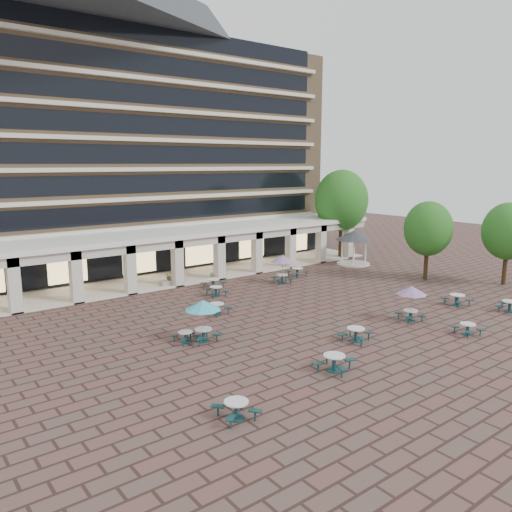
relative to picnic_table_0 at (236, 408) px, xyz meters
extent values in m
plane|color=brown|center=(11.07, 8.78, -0.46)|extent=(120.00, 120.00, 0.00)
cube|color=#8C6F4F|center=(11.07, 34.28, 10.54)|extent=(40.00, 15.00, 22.00)
cube|color=beige|center=(11.07, 26.53, 4.04)|extent=(36.80, 0.50, 0.35)
cube|color=black|center=(11.07, 26.76, 5.34)|extent=(35.20, 0.05, 1.60)
cube|color=beige|center=(11.07, 26.53, 6.64)|extent=(36.80, 0.50, 0.35)
cube|color=black|center=(11.07, 26.76, 7.94)|extent=(35.20, 0.05, 1.60)
cube|color=beige|center=(11.07, 26.53, 9.24)|extent=(36.80, 0.50, 0.35)
cube|color=black|center=(11.07, 26.76, 10.54)|extent=(35.20, 0.05, 1.60)
cube|color=beige|center=(11.07, 26.53, 11.84)|extent=(36.80, 0.50, 0.35)
cube|color=black|center=(11.07, 26.76, 13.14)|extent=(35.20, 0.05, 1.60)
cube|color=beige|center=(11.07, 26.53, 14.44)|extent=(36.80, 0.50, 0.35)
cube|color=black|center=(11.07, 26.76, 15.74)|extent=(35.20, 0.05, 1.60)
cube|color=beige|center=(11.07, 26.53, 17.04)|extent=(36.80, 0.50, 0.35)
cube|color=black|center=(11.07, 26.76, 18.34)|extent=(35.20, 0.05, 1.60)
cube|color=beige|center=(11.07, 26.53, 19.64)|extent=(36.80, 0.50, 0.35)
cube|color=black|center=(11.07, 26.76, 20.94)|extent=(35.20, 0.05, 1.60)
cube|color=white|center=(11.07, 23.78, 3.74)|extent=(42.00, 6.60, 0.40)
cube|color=beige|center=(11.07, 20.93, 3.29)|extent=(42.00, 0.30, 0.90)
cube|color=black|center=(11.07, 26.48, 1.34)|extent=(38.00, 0.15, 3.20)
cube|color=beige|center=(11.07, 23.78, -0.40)|extent=(42.00, 6.00, 0.12)
cube|color=beige|center=(-3.71, 21.18, 1.54)|extent=(0.80, 0.80, 4.00)
cube|color=beige|center=(0.52, 21.18, 1.54)|extent=(0.80, 0.80, 4.00)
cube|color=beige|center=(4.74, 21.18, 1.54)|extent=(0.80, 0.80, 4.00)
cube|color=beige|center=(8.96, 21.18, 1.54)|extent=(0.80, 0.80, 4.00)
cube|color=beige|center=(13.18, 21.18, 1.54)|extent=(0.80, 0.80, 4.00)
cube|color=beige|center=(17.41, 21.18, 1.54)|extent=(0.80, 0.80, 4.00)
cube|color=beige|center=(21.63, 21.18, 1.54)|extent=(0.80, 0.80, 4.00)
cube|color=beige|center=(25.85, 21.18, 1.54)|extent=(0.80, 0.80, 4.00)
cube|color=beige|center=(30.07, 21.18, 1.54)|extent=(0.80, 0.80, 4.00)
cube|color=#FFD88C|center=(1.47, 26.33, 1.14)|extent=(3.20, 0.08, 2.40)
cube|color=#FFD88C|center=(7.87, 26.33, 1.14)|extent=(3.20, 0.08, 2.40)
cube|color=#FFD88C|center=(14.27, 26.33, 1.14)|extent=(3.20, 0.08, 2.40)
cube|color=#FFD88C|center=(20.67, 26.33, 1.14)|extent=(3.20, 0.08, 2.40)
cube|color=#FFD88C|center=(27.07, 26.33, 1.14)|extent=(3.20, 0.08, 2.40)
cylinder|color=#143B3E|center=(0.00, 0.00, -0.44)|extent=(0.71, 0.71, 0.04)
cylinder|color=#143B3E|center=(0.00, 0.00, -0.12)|extent=(0.18, 0.18, 0.67)
cylinder|color=silver|center=(0.00, 0.00, 0.28)|extent=(1.01, 1.01, 0.05)
cube|color=#143B3E|center=(0.62, 0.49, -0.01)|extent=(0.61, 0.57, 0.05)
cylinder|color=#143B3E|center=(0.62, 0.49, -0.24)|extent=(0.08, 0.08, 0.43)
cube|color=#143B3E|center=(-0.49, 0.62, -0.01)|extent=(0.57, 0.61, 0.05)
cylinder|color=#143B3E|center=(-0.49, 0.62, -0.24)|extent=(0.08, 0.08, 0.43)
cube|color=#143B3E|center=(-0.62, -0.49, -0.01)|extent=(0.61, 0.57, 0.05)
cylinder|color=#143B3E|center=(-0.62, -0.49, -0.24)|extent=(0.08, 0.08, 0.43)
cube|color=#143B3E|center=(0.49, -0.62, -0.01)|extent=(0.57, 0.61, 0.05)
cylinder|color=#143B3E|center=(0.49, -0.62, -0.24)|extent=(0.08, 0.08, 0.43)
cylinder|color=#143B3E|center=(6.64, 0.91, -0.43)|extent=(0.77, 0.77, 0.04)
cylinder|color=#143B3E|center=(6.64, 0.91, -0.09)|extent=(0.20, 0.20, 0.73)
cylinder|color=silver|center=(6.64, 0.91, 0.35)|extent=(1.10, 1.10, 0.06)
cube|color=#143B3E|center=(6.95, 1.71, 0.03)|extent=(0.51, 0.68, 0.06)
cylinder|color=#143B3E|center=(6.95, 1.71, -0.23)|extent=(0.09, 0.09, 0.46)
cube|color=#143B3E|center=(5.84, 1.22, 0.03)|extent=(0.68, 0.51, 0.06)
cylinder|color=#143B3E|center=(5.84, 1.22, -0.23)|extent=(0.09, 0.09, 0.46)
cube|color=#143B3E|center=(6.33, 0.10, 0.03)|extent=(0.51, 0.68, 0.06)
cylinder|color=#143B3E|center=(6.33, 0.10, -0.23)|extent=(0.09, 0.09, 0.46)
cube|color=#143B3E|center=(7.44, 0.59, 0.03)|extent=(0.68, 0.51, 0.06)
cylinder|color=#143B3E|center=(7.44, 0.59, -0.23)|extent=(0.09, 0.09, 0.46)
cylinder|color=#143B3E|center=(16.97, -0.29, -0.44)|extent=(0.65, 0.65, 0.04)
cylinder|color=#143B3E|center=(16.97, -0.29, -0.15)|extent=(0.17, 0.17, 0.61)
cylinder|color=silver|center=(16.97, -0.29, 0.22)|extent=(0.92, 0.92, 0.05)
cube|color=#143B3E|center=(17.58, 0.08, -0.05)|extent=(0.57, 0.48, 0.05)
cylinder|color=#143B3E|center=(17.58, 0.08, -0.26)|extent=(0.07, 0.07, 0.39)
cube|color=#143B3E|center=(16.60, 0.32, -0.05)|extent=(0.48, 0.57, 0.05)
cylinder|color=#143B3E|center=(16.60, 0.32, -0.26)|extent=(0.07, 0.07, 0.39)
cube|color=#143B3E|center=(16.35, -0.66, -0.05)|extent=(0.57, 0.48, 0.05)
cylinder|color=#143B3E|center=(16.35, -0.66, -0.26)|extent=(0.07, 0.07, 0.39)
cube|color=#143B3E|center=(17.34, -0.91, -0.05)|extent=(0.48, 0.57, 0.05)
cylinder|color=#143B3E|center=(17.34, -0.91, -0.26)|extent=(0.07, 0.07, 0.39)
cylinder|color=#143B3E|center=(23.76, 0.47, -0.44)|extent=(0.72, 0.72, 0.04)
cylinder|color=#143B3E|center=(23.76, 0.47, -0.12)|extent=(0.18, 0.18, 0.68)
cylinder|color=silver|center=(23.76, 0.47, 0.29)|extent=(1.02, 1.02, 0.05)
cube|color=#143B3E|center=(24.14, 1.17, -0.01)|extent=(0.52, 0.63, 0.05)
cylinder|color=#143B3E|center=(24.14, 1.17, -0.24)|extent=(0.08, 0.08, 0.43)
cube|color=#143B3E|center=(23.06, 0.85, -0.01)|extent=(0.63, 0.52, 0.05)
cylinder|color=#143B3E|center=(23.06, 0.85, -0.24)|extent=(0.08, 0.08, 0.43)
cylinder|color=#143B3E|center=(3.67, 8.49, -0.44)|extent=(0.71, 0.71, 0.04)
cylinder|color=#143B3E|center=(3.67, 8.49, -0.12)|extent=(0.18, 0.18, 0.67)
cylinder|color=silver|center=(3.67, 8.49, 0.28)|extent=(1.01, 1.01, 0.05)
cube|color=#143B3E|center=(4.24, 9.04, -0.01)|extent=(0.60, 0.59, 0.05)
cylinder|color=#143B3E|center=(4.24, 9.04, -0.24)|extent=(0.08, 0.08, 0.43)
cube|color=#143B3E|center=(3.12, 9.05, -0.01)|extent=(0.59, 0.60, 0.05)
cylinder|color=#143B3E|center=(3.12, 9.05, -0.24)|extent=(0.08, 0.08, 0.43)
cube|color=#143B3E|center=(3.11, 7.94, -0.01)|extent=(0.60, 0.59, 0.05)
cylinder|color=#143B3E|center=(3.11, 7.94, -0.24)|extent=(0.08, 0.08, 0.43)
cube|color=#143B3E|center=(4.22, 7.92, -0.01)|extent=(0.59, 0.60, 0.05)
cylinder|color=#143B3E|center=(4.22, 7.92, -0.24)|extent=(0.08, 0.08, 0.43)
cylinder|color=gray|center=(3.67, 8.49, 0.76)|extent=(0.05, 0.05, 2.43)
cone|color=#37AECB|center=(3.67, 8.49, 1.72)|extent=(2.13, 2.13, 0.56)
cylinder|color=#143B3E|center=(10.74, 3.09, -0.44)|extent=(0.74, 0.74, 0.04)
cylinder|color=#143B3E|center=(10.74, 3.09, -0.11)|extent=(0.19, 0.19, 0.70)
cylinder|color=silver|center=(10.74, 3.09, 0.31)|extent=(1.05, 1.05, 0.05)
cube|color=#143B3E|center=(11.09, 3.83, 0.01)|extent=(0.52, 0.65, 0.05)
cylinder|color=#143B3E|center=(11.09, 3.83, -0.24)|extent=(0.08, 0.08, 0.44)
cube|color=#143B3E|center=(9.99, 3.45, 0.01)|extent=(0.65, 0.52, 0.05)
cylinder|color=#143B3E|center=(9.99, 3.45, -0.24)|extent=(0.08, 0.08, 0.44)
cube|color=#143B3E|center=(10.38, 2.35, 0.01)|extent=(0.52, 0.65, 0.05)
cylinder|color=#143B3E|center=(10.38, 2.35, -0.24)|extent=(0.08, 0.08, 0.44)
cube|color=#143B3E|center=(11.48, 2.74, 0.01)|extent=(0.65, 0.52, 0.05)
cylinder|color=#143B3E|center=(11.48, 2.74, -0.24)|extent=(0.08, 0.08, 0.44)
cylinder|color=#143B3E|center=(16.53, 3.48, -0.44)|extent=(0.67, 0.67, 0.04)
cylinder|color=#143B3E|center=(16.53, 3.48, -0.14)|extent=(0.17, 0.17, 0.63)
cylinder|color=silver|center=(16.53, 3.48, 0.24)|extent=(0.96, 0.96, 0.05)
cube|color=#143B3E|center=(17.19, 3.81, -0.04)|extent=(0.59, 0.48, 0.05)
cylinder|color=#143B3E|center=(17.19, 3.81, -0.26)|extent=(0.08, 0.08, 0.40)
cube|color=#143B3E|center=(16.19, 4.14, -0.04)|extent=(0.48, 0.59, 0.05)
cylinder|color=#143B3E|center=(16.19, 4.14, -0.26)|extent=(0.08, 0.08, 0.40)
cube|color=#143B3E|center=(15.86, 3.14, -0.04)|extent=(0.59, 0.48, 0.05)
cylinder|color=#143B3E|center=(15.86, 3.14, -0.26)|extent=(0.08, 0.08, 0.40)
cube|color=#143B3E|center=(16.87, 2.81, -0.04)|extent=(0.48, 0.59, 0.05)
cylinder|color=#143B3E|center=(16.87, 2.81, -0.26)|extent=(0.08, 0.08, 0.40)
cylinder|color=gray|center=(16.53, 3.48, 0.69)|extent=(0.05, 0.05, 2.30)
cone|color=#906CAA|center=(16.53, 3.48, 1.60)|extent=(2.01, 2.01, 0.53)
cylinder|color=#143B3E|center=(22.33, 3.59, -0.44)|extent=(0.74, 0.74, 0.04)
cylinder|color=#143B3E|center=(22.33, 3.59, -0.11)|extent=(0.19, 0.19, 0.70)
cylinder|color=silver|center=(22.33, 3.59, 0.32)|extent=(1.06, 1.06, 0.05)
cube|color=#143B3E|center=(22.99, 4.09, 0.01)|extent=(0.65, 0.59, 0.05)
cylinder|color=#143B3E|center=(22.99, 4.09, -0.23)|extent=(0.09, 0.09, 0.45)
cube|color=#143B3E|center=(21.83, 4.25, 0.01)|extent=(0.59, 0.65, 0.05)
cylinder|color=#143B3E|center=(21.83, 4.25, -0.23)|extent=(0.09, 0.09, 0.45)
cube|color=#143B3E|center=(21.66, 3.09, 0.01)|extent=(0.65, 0.59, 0.05)
cylinder|color=#143B3E|center=(21.66, 3.09, -0.23)|extent=(0.09, 0.09, 0.45)
cube|color=#143B3E|center=(22.83, 2.93, 0.01)|extent=(0.59, 0.65, 0.05)
cylinder|color=#143B3E|center=(22.83, 2.93, -0.23)|extent=(0.09, 0.09, 0.45)
cylinder|color=#143B3E|center=(2.75, 8.99, -0.44)|extent=(0.60, 0.60, 0.03)
cylinder|color=#143B3E|center=(2.75, 8.99, -0.17)|extent=(0.15, 0.15, 0.56)
cylinder|color=silver|center=(2.75, 8.99, 0.17)|extent=(0.85, 0.85, 0.04)
cube|color=#143B3E|center=(3.19, 9.50, -0.08)|extent=(0.49, 0.51, 0.04)
cylinder|color=#143B3E|center=(3.19, 9.50, -0.28)|extent=(0.07, 0.07, 0.36)
cube|color=#143B3E|center=(2.25, 9.43, -0.08)|extent=(0.51, 0.49, 0.04)
cylinder|color=#143B3E|center=(2.25, 9.43, -0.28)|extent=(0.07, 0.07, 0.36)
cube|color=#143B3E|center=(2.32, 8.49, -0.08)|extent=(0.49, 0.51, 0.04)
cylinder|color=#143B3E|center=(2.32, 8.49, -0.28)|extent=(0.07, 0.07, 0.36)
cube|color=#143B3E|center=(3.26, 8.56, -0.08)|extent=(0.51, 0.49, 0.04)
cylinder|color=#143B3E|center=(3.26, 8.56, -0.28)|extent=(0.07, 0.07, 0.36)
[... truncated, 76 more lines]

